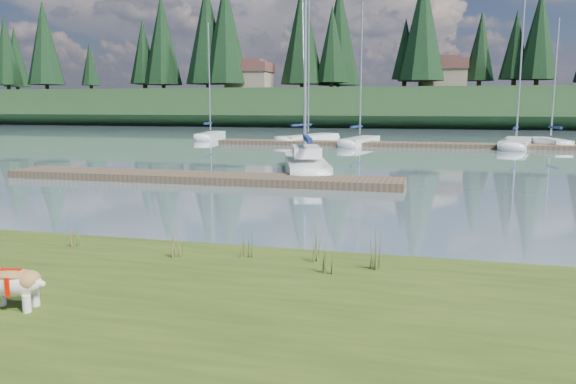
# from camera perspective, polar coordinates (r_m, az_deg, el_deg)

# --- Properties ---
(ground) EXTENTS (200.00, 200.00, 0.00)m
(ground) POSITION_cam_1_polar(r_m,az_deg,el_deg) (41.68, 7.73, 4.67)
(ground) COLOR gray
(ground) RESTS_ON ground
(bank) EXTENTS (60.00, 9.00, 0.35)m
(bank) POSITION_cam_1_polar(r_m,az_deg,el_deg) (7.73, -27.11, -13.41)
(bank) COLOR #394C16
(bank) RESTS_ON ground
(ridge) EXTENTS (200.00, 20.00, 5.00)m
(ridge) POSITION_cam_1_polar(r_m,az_deg,el_deg) (84.42, 11.30, 8.35)
(ridge) COLOR black
(ridge) RESTS_ON ground
(bulldog) EXTENTS (1.01, 0.52, 0.59)m
(bulldog) POSITION_cam_1_polar(r_m,az_deg,el_deg) (8.17, -26.38, -8.13)
(bulldog) COLOR silver
(bulldog) RESTS_ON bank
(sailboat_main) EXTENTS (3.89, 8.42, 11.99)m
(sailboat_main) POSITION_cam_1_polar(r_m,az_deg,el_deg) (25.85, 1.72, 3.17)
(sailboat_main) COLOR silver
(sailboat_main) RESTS_ON ground
(dock_near) EXTENTS (16.00, 2.00, 0.30)m
(dock_near) POSITION_cam_1_polar(r_m,az_deg,el_deg) (22.33, -9.13, 1.46)
(dock_near) COLOR #4C3D2C
(dock_near) RESTS_ON ground
(dock_far) EXTENTS (26.00, 2.20, 0.30)m
(dock_far) POSITION_cam_1_polar(r_m,az_deg,el_deg) (41.48, 10.49, 4.79)
(dock_far) COLOR #4C3D2C
(dock_far) RESTS_ON ground
(sailboat_bg_0) EXTENTS (2.37, 7.00, 10.09)m
(sailboat_bg_0) POSITION_cam_1_polar(r_m,az_deg,el_deg) (50.85, -7.71, 5.78)
(sailboat_bg_0) COLOR silver
(sailboat_bg_0) RESTS_ON ground
(sailboat_bg_1) EXTENTS (4.27, 8.23, 12.16)m
(sailboat_bg_1) POSITION_cam_1_polar(r_m,az_deg,el_deg) (46.40, 2.54, 5.56)
(sailboat_bg_1) COLOR silver
(sailboat_bg_1) RESTS_ON ground
(sailboat_bg_2) EXTENTS (2.59, 7.02, 10.48)m
(sailboat_bg_2) POSITION_cam_1_polar(r_m,az_deg,el_deg) (42.99, 7.54, 5.24)
(sailboat_bg_2) COLOR silver
(sailboat_bg_2) RESTS_ON ground
(sailboat_bg_3) EXTENTS (3.38, 8.82, 12.64)m
(sailboat_bg_3) POSITION_cam_1_polar(r_m,az_deg,el_deg) (43.96, 22.22, 4.73)
(sailboat_bg_3) COLOR silver
(sailboat_bg_3) RESTS_ON ground
(sailboat_bg_4) EXTENTS (2.22, 6.15, 9.13)m
(sailboat_bg_4) POSITION_cam_1_polar(r_m,az_deg,el_deg) (45.29, 24.87, 4.68)
(sailboat_bg_4) COLOR silver
(sailboat_bg_4) RESTS_ON ground
(weed_0) EXTENTS (0.17, 0.14, 0.72)m
(weed_0) POSITION_cam_1_polar(r_m,az_deg,el_deg) (10.00, -11.25, -4.78)
(weed_0) COLOR #475B23
(weed_0) RESTS_ON bank
(weed_1) EXTENTS (0.17, 0.14, 0.49)m
(weed_1) POSITION_cam_1_polar(r_m,az_deg,el_deg) (9.81, -4.13, -5.46)
(weed_1) COLOR #475B23
(weed_1) RESTS_ON bank
(weed_2) EXTENTS (0.17, 0.14, 0.68)m
(weed_2) POSITION_cam_1_polar(r_m,az_deg,el_deg) (9.53, 2.62, -5.38)
(weed_2) COLOR #475B23
(weed_2) RESTS_ON bank
(weed_3) EXTENTS (0.17, 0.14, 0.55)m
(weed_3) POSITION_cam_1_polar(r_m,az_deg,el_deg) (11.22, -20.66, -4.08)
(weed_3) COLOR #475B23
(weed_3) RESTS_ON bank
(weed_4) EXTENTS (0.17, 0.14, 0.49)m
(weed_4) POSITION_cam_1_polar(r_m,az_deg,el_deg) (8.88, 4.14, -7.01)
(weed_4) COLOR #475B23
(weed_4) RESTS_ON bank
(weed_5) EXTENTS (0.17, 0.14, 0.72)m
(weed_5) POSITION_cam_1_polar(r_m,az_deg,el_deg) (9.16, 8.72, -5.97)
(weed_5) COLOR #475B23
(weed_5) RESTS_ON bank
(mud_lip) EXTENTS (60.00, 0.50, 0.14)m
(mud_lip) POSITION_cam_1_polar(r_m,az_deg,el_deg) (11.23, -12.02, -6.35)
(mud_lip) COLOR #33281C
(mud_lip) RESTS_ON ground
(conifer_0) EXTENTS (5.72, 5.72, 14.15)m
(conifer_0) POSITION_cam_1_polar(r_m,az_deg,el_deg) (99.04, -23.52, 13.73)
(conifer_0) COLOR #382619
(conifer_0) RESTS_ON ridge
(conifer_1) EXTENTS (4.40, 4.40, 11.30)m
(conifer_1) POSITION_cam_1_polar(r_m,az_deg,el_deg) (94.10, -14.48, 13.63)
(conifer_1) COLOR #382619
(conifer_1) RESTS_ON ridge
(conifer_2) EXTENTS (6.60, 6.60, 16.05)m
(conifer_2) POSITION_cam_1_polar(r_m,az_deg,el_deg) (85.39, -6.36, 15.90)
(conifer_2) COLOR #382619
(conifer_2) RESTS_ON ridge
(conifer_3) EXTENTS (4.84, 4.84, 12.25)m
(conifer_3) POSITION_cam_1_polar(r_m,az_deg,el_deg) (85.06, 4.48, 14.73)
(conifer_3) COLOR #382619
(conifer_3) RESTS_ON ridge
(conifer_4) EXTENTS (6.16, 6.16, 15.10)m
(conifer_4) POSITION_cam_1_polar(r_m,az_deg,el_deg) (77.96, 13.52, 16.06)
(conifer_4) COLOR #382619
(conifer_4) RESTS_ON ridge
(conifer_5) EXTENTS (3.96, 3.96, 10.35)m
(conifer_5) POSITION_cam_1_polar(r_m,az_deg,el_deg) (82.28, 22.14, 13.69)
(conifer_5) COLOR #382619
(conifer_5) RESTS_ON ridge
(house_0) EXTENTS (6.30, 5.30, 4.65)m
(house_0) POSITION_cam_1_polar(r_m,az_deg,el_deg) (85.73, -3.89, 11.72)
(house_0) COLOR gray
(house_0) RESTS_ON ridge
(house_1) EXTENTS (6.30, 5.30, 4.65)m
(house_1) POSITION_cam_1_polar(r_m,az_deg,el_deg) (82.40, 15.57, 11.54)
(house_1) COLOR gray
(house_1) RESTS_ON ridge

